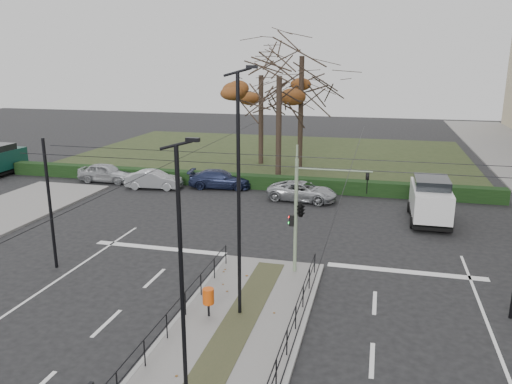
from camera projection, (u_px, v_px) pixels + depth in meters
ground at (246, 313)px, 18.84m from camera, size 140.00×140.00×0.00m
median_island at (226, 346)px, 16.47m from camera, size 4.40×15.00×0.14m
park at (272, 155)px, 50.25m from camera, size 38.00×26.00×0.10m
hedge at (234, 180)px, 37.57m from camera, size 38.00×1.00×1.00m
median_railing at (225, 323)px, 16.15m from camera, size 4.14×13.24×0.92m
catenary at (257, 214)px, 19.48m from camera, size 20.00×34.00×6.00m
traffic_light at (303, 208)px, 21.41m from camera, size 3.46×1.98×5.09m
litter_bin at (208, 297)px, 18.12m from camera, size 0.42×0.42×1.08m
streetlamp_median_near at (182, 286)px, 12.15m from camera, size 0.62×0.13×7.41m
streetlamp_median_far at (239, 195)px, 17.38m from camera, size 0.75×0.15×8.94m
parked_car_first at (106, 173)px, 39.01m from camera, size 4.37×1.78×1.48m
parked_car_second at (154, 180)px, 36.99m from camera, size 4.28×1.89×1.37m
parked_car_third at (220, 179)px, 37.17m from camera, size 4.88×2.46×1.36m
parked_car_fourth at (302, 191)px, 33.80m from camera, size 4.90×2.67×1.30m
white_van at (430, 199)px, 29.29m from camera, size 2.31×5.03×2.62m
rust_tree at (261, 75)px, 43.80m from camera, size 7.44×7.44×10.39m
bare_tree_center at (302, 64)px, 42.15m from camera, size 8.41×8.41×12.65m
bare_tree_near at (279, 84)px, 37.36m from camera, size 5.97×5.97×10.66m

